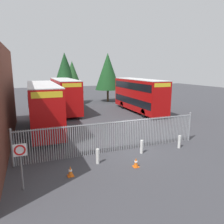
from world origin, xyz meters
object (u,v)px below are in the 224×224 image
at_px(bollard_center_front, 142,147).
at_px(speed_limit_sign_post, 20,155).
at_px(double_decker_bus_near_gate, 43,105).
at_px(traffic_cone_mid_forecourt, 136,162).
at_px(double_decker_bus_behind_fence_right, 65,94).
at_px(traffic_cone_by_gate, 70,171).
at_px(double_decker_bus_behind_fence_left, 139,94).
at_px(bollard_near_left, 98,156).
at_px(bollard_near_right, 179,142).

relative_size(bollard_center_front, speed_limit_sign_post, 0.40).
xyz_separation_m(double_decker_bus_near_gate, traffic_cone_mid_forecourt, (4.49, -10.19, -2.13)).
bearing_deg(double_decker_bus_behind_fence_right, speed_limit_sign_post, -105.13).
height_order(bollard_center_front, traffic_cone_by_gate, bollard_center_front).
bearing_deg(double_decker_bus_behind_fence_right, traffic_cone_by_gate, -98.32).
xyz_separation_m(double_decker_bus_near_gate, double_decker_bus_behind_fence_right, (3.28, 8.16, 0.00)).
distance_m(double_decker_bus_behind_fence_left, bollard_center_front, 14.95).
relative_size(bollard_near_left, bollard_center_front, 1.00).
bearing_deg(double_decker_bus_behind_fence_left, double_decker_bus_behind_fence_right, 159.74).
relative_size(bollard_near_right, speed_limit_sign_post, 0.40).
distance_m(double_decker_bus_behind_fence_right, bollard_near_right, 17.75).
distance_m(bollard_near_right, speed_limit_sign_post, 10.92).
distance_m(double_decker_bus_behind_fence_right, traffic_cone_by_gate, 18.38).
distance_m(double_decker_bus_near_gate, traffic_cone_by_gate, 10.15).
distance_m(double_decker_bus_near_gate, double_decker_bus_behind_fence_left, 13.51).
height_order(double_decker_bus_behind_fence_right, traffic_cone_mid_forecourt, double_decker_bus_behind_fence_right).
bearing_deg(speed_limit_sign_post, traffic_cone_by_gate, 12.28).
bearing_deg(double_decker_bus_near_gate, bollard_near_right, -43.74).
bearing_deg(traffic_cone_by_gate, bollard_near_right, 9.20).
bearing_deg(speed_limit_sign_post, double_decker_bus_near_gate, 80.53).
height_order(double_decker_bus_behind_fence_left, traffic_cone_mid_forecourt, double_decker_bus_behind_fence_left).
xyz_separation_m(bollard_center_front, traffic_cone_by_gate, (-5.19, -1.44, -0.19)).
bearing_deg(bollard_near_right, double_decker_bus_behind_fence_right, 108.69).
bearing_deg(traffic_cone_mid_forecourt, double_decker_bus_near_gate, 113.78).
height_order(double_decker_bus_behind_fence_right, speed_limit_sign_post, double_decker_bus_behind_fence_right).
distance_m(double_decker_bus_behind_fence_right, traffic_cone_mid_forecourt, 18.52).
bearing_deg(double_decker_bus_behind_fence_right, bollard_center_front, -81.27).
relative_size(bollard_near_left, traffic_cone_by_gate, 1.61).
bearing_deg(traffic_cone_mid_forecourt, speed_limit_sign_post, -177.96).
bearing_deg(bollard_near_left, traffic_cone_by_gate, -151.99).
bearing_deg(double_decker_bus_behind_fence_left, speed_limit_sign_post, -133.63).
xyz_separation_m(bollard_near_left, speed_limit_sign_post, (-4.25, -1.51, 1.30)).
height_order(bollard_center_front, bollard_near_right, same).
height_order(double_decker_bus_behind_fence_right, bollard_near_right, double_decker_bus_behind_fence_right).
height_order(bollard_near_left, speed_limit_sign_post, speed_limit_sign_post).
xyz_separation_m(bollard_center_front, bollard_near_right, (3.10, -0.10, 0.00)).
height_order(double_decker_bus_behind_fence_left, double_decker_bus_behind_fence_right, same).
height_order(bollard_near_left, traffic_cone_mid_forecourt, bollard_near_left).
bearing_deg(bollard_near_right, bollard_near_left, -176.87).
bearing_deg(double_decker_bus_near_gate, double_decker_bus_behind_fence_left, 20.35).
bearing_deg(speed_limit_sign_post, double_decker_bus_behind_fence_left, 46.37).
xyz_separation_m(bollard_center_front, traffic_cone_mid_forecourt, (-1.34, -1.74, -0.19)).
bearing_deg(bollard_near_left, speed_limit_sign_post, -160.42).
bearing_deg(traffic_cone_by_gate, double_decker_bus_behind_fence_right, 81.68).
distance_m(traffic_cone_by_gate, speed_limit_sign_post, 2.86).
relative_size(double_decker_bus_behind_fence_right, traffic_cone_mid_forecourt, 18.32).
height_order(double_decker_bus_near_gate, double_decker_bus_behind_fence_right, same).
bearing_deg(double_decker_bus_near_gate, speed_limit_sign_post, -99.47).
bearing_deg(traffic_cone_mid_forecourt, bollard_near_right, 20.25).
xyz_separation_m(double_decker_bus_behind_fence_left, bollard_near_left, (-10.16, -13.60, -1.95)).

